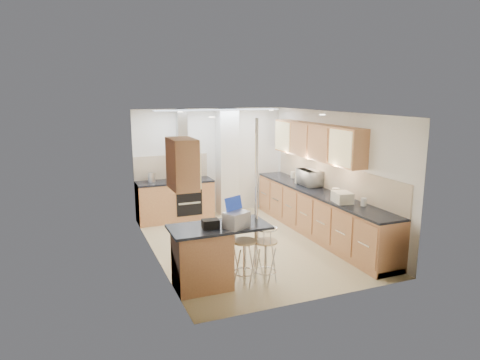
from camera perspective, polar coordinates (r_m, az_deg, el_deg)
name	(u,v)px	position (r m, az deg, el deg)	size (l,w,h in m)	color
ground	(250,244)	(8.31, 1.35, -8.56)	(4.80, 4.80, 0.00)	#CABA87
room_shell	(258,161)	(8.38, 2.42, 2.51)	(3.64, 4.84, 2.51)	white
right_counter	(318,213)	(8.84, 10.35, -4.36)	(0.63, 4.40, 0.92)	#B56F48
back_counter	(175,200)	(9.81, -8.65, -2.71)	(1.70, 0.63, 0.92)	#B56F48
peninsula	(219,255)	(6.50, -2.76, -10.00)	(1.47, 0.72, 0.94)	#B56F48
microwave	(310,178)	(9.20, 9.38, 0.31)	(0.60, 0.41, 0.33)	white
laptop	(236,220)	(6.21, -0.49, -5.33)	(0.34, 0.26, 0.23)	#A1A2A9
bag	(210,224)	(6.22, -3.96, -5.86)	(0.24, 0.17, 0.13)	black
bar_stool_near	(245,256)	(6.49, 0.62, -10.11)	(0.38, 0.38, 0.93)	tan
bar_stool_end	(266,256)	(6.57, 3.45, -10.05)	(0.36, 0.36, 0.89)	tan
jar_a	(298,179)	(9.39, 7.68, 0.09)	(0.12, 0.12, 0.17)	silver
jar_b	(293,175)	(9.97, 7.10, 0.70)	(0.11, 0.11, 0.15)	silver
jar_c	(335,194)	(8.11, 12.61, -1.80)	(0.14, 0.14, 0.21)	beige
jar_d	(364,202)	(7.77, 16.16, -2.83)	(0.10, 0.10, 0.14)	white
bread_bin	(342,197)	(7.90, 13.49, -2.26)	(0.29, 0.36, 0.19)	silver
kettle	(152,177)	(9.64, -11.71, 0.36)	(0.16, 0.16, 0.21)	#BABDBF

